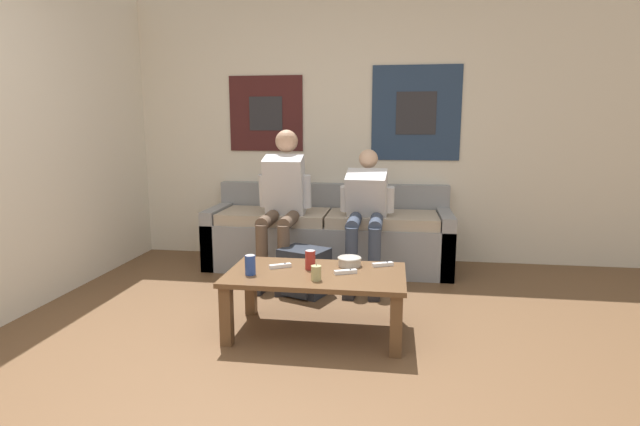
# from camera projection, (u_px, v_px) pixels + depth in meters

# --- Properties ---
(ground_plane) EXTENTS (18.00, 18.00, 0.00)m
(ground_plane) POSITION_uv_depth(u_px,v_px,m) (255.00, 404.00, 2.39)
(ground_plane) COLOR brown
(wall_back) EXTENTS (10.00, 0.07, 2.55)m
(wall_back) POSITION_uv_depth(u_px,v_px,m) (330.00, 129.00, 4.87)
(wall_back) COLOR silver
(wall_back) RESTS_ON ground_plane
(couch) EXTENTS (2.23, 0.73, 0.75)m
(couch) POSITION_uv_depth(u_px,v_px,m) (329.00, 237.00, 4.67)
(couch) COLOR gray
(couch) RESTS_ON ground_plane
(coffee_table) EXTENTS (1.12, 0.63, 0.40)m
(coffee_table) POSITION_uv_depth(u_px,v_px,m) (316.00, 282.00, 3.15)
(coffee_table) COLOR brown
(coffee_table) RESTS_ON ground_plane
(person_seated_adult) EXTENTS (0.47, 0.87, 1.27)m
(person_seated_adult) POSITION_uv_depth(u_px,v_px,m) (282.00, 197.00, 4.30)
(person_seated_adult) COLOR brown
(person_seated_adult) RESTS_ON ground_plane
(person_seated_teen) EXTENTS (0.47, 0.89, 1.11)m
(person_seated_teen) POSITION_uv_depth(u_px,v_px,m) (366.00, 210.00, 4.19)
(person_seated_teen) COLOR #384256
(person_seated_teen) RESTS_ON ground_plane
(backpack) EXTENTS (0.42, 0.40, 0.36)m
(backpack) POSITION_uv_depth(u_px,v_px,m) (304.00, 273.00, 3.91)
(backpack) COLOR #282D38
(backpack) RESTS_ON ground_plane
(ceramic_bowl) EXTENTS (0.16, 0.16, 0.06)m
(ceramic_bowl) POSITION_uv_depth(u_px,v_px,m) (349.00, 261.00, 3.28)
(ceramic_bowl) COLOR #B7B2A8
(ceramic_bowl) RESTS_ON coffee_table
(pillar_candle) EXTENTS (0.06, 0.06, 0.10)m
(pillar_candle) POSITION_uv_depth(u_px,v_px,m) (316.00, 273.00, 2.98)
(pillar_candle) COLOR tan
(pillar_candle) RESTS_ON coffee_table
(drink_can_blue) EXTENTS (0.07, 0.07, 0.12)m
(drink_can_blue) POSITION_uv_depth(u_px,v_px,m) (250.00, 265.00, 3.09)
(drink_can_blue) COLOR #28479E
(drink_can_blue) RESTS_ON coffee_table
(drink_can_red) EXTENTS (0.07, 0.07, 0.12)m
(drink_can_red) POSITION_uv_depth(u_px,v_px,m) (310.00, 260.00, 3.20)
(drink_can_red) COLOR maroon
(drink_can_red) RESTS_ON coffee_table
(game_controller_near_left) EXTENTS (0.14, 0.10, 0.03)m
(game_controller_near_left) POSITION_uv_depth(u_px,v_px,m) (280.00, 266.00, 3.24)
(game_controller_near_left) COLOR white
(game_controller_near_left) RESTS_ON coffee_table
(game_controller_near_right) EXTENTS (0.14, 0.09, 0.03)m
(game_controller_near_right) POSITION_uv_depth(u_px,v_px,m) (383.00, 264.00, 3.28)
(game_controller_near_right) COLOR white
(game_controller_near_right) RESTS_ON coffee_table
(game_controller_far_center) EXTENTS (0.15, 0.09, 0.03)m
(game_controller_far_center) POSITION_uv_depth(u_px,v_px,m) (346.00, 272.00, 3.11)
(game_controller_far_center) COLOR white
(game_controller_far_center) RESTS_ON coffee_table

